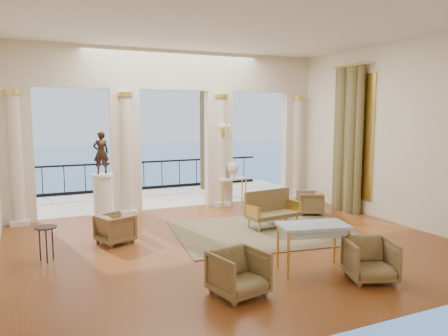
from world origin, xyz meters
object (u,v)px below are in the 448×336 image
armchair_c (310,202)px  console_table (233,183)px  armchair_b (370,258)px  settee (271,209)px  game_table (313,229)px  armchair_d (115,227)px  side_table (46,232)px  armchair_a (239,271)px  pedestal (103,197)px  statue (101,153)px

armchair_c → console_table: console_table is taller
armchair_b → settee: settee is taller
game_table → armchair_d: bearing=145.7°
game_table → side_table: game_table is taller
armchair_d → side_table: size_ratio=1.05×
armchair_a → game_table: bearing=3.4°
armchair_a → armchair_b: (2.24, -0.37, -0.00)m
armchair_b → armchair_d: 5.18m
settee → console_table: 2.66m
console_table → side_table: (-5.36, -3.08, -0.12)m
armchair_b → side_table: bearing=166.0°
pedestal → side_table: size_ratio=1.80×
armchair_a → side_table: (-2.56, 2.90, 0.18)m
armchair_a → statue: size_ratio=0.69×
armchair_a → pedestal: bearing=88.8°
armchair_d → console_table: size_ratio=0.76×
settee → side_table: bearing=178.3°
settee → game_table: 3.06m
statue → armchair_c: bearing=154.7°
armchair_d → pedestal: 2.41m
armchair_b → side_table: (-4.80, 3.27, 0.18)m
armchair_a → game_table: game_table is taller
armchair_c → console_table: bearing=-117.4°
armchair_d → settee: bearing=-114.0°
armchair_a → game_table: size_ratio=0.58×
armchair_d → settee: size_ratio=0.50×
armchair_d → settee: (3.73, -0.19, 0.09)m
console_table → side_table: size_ratio=1.39×
game_table → armchair_b: bearing=-41.2°
armchair_d → console_table: bearing=-79.4°
armchair_b → settee: bearing=105.3°
armchair_b → pedestal: size_ratio=0.64×
console_table → statue: bearing=170.0°
game_table → side_table: 4.90m
armchair_b → game_table: bearing=145.7°
console_table → side_table: 6.18m
armchair_a → armchair_d: armchair_a is taller
game_table → console_table: 5.66m
settee → side_table: settee is taller
settee → pedestal: (-3.59, 2.59, 0.13)m
armchair_b → game_table: size_ratio=0.58×
armchair_b → armchair_d: bearing=151.4°
armchair_c → statue: statue is taller
armchair_a → side_table: 3.87m
armchair_a → side_table: bearing=120.4°
pedestal → console_table: pedestal is taller
armchair_a → armchair_b: 2.27m
armchair_b → console_table: size_ratio=0.84×
armchair_a → armchair_d: bearing=97.2°
armchair_d → armchair_a: bearing=177.1°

